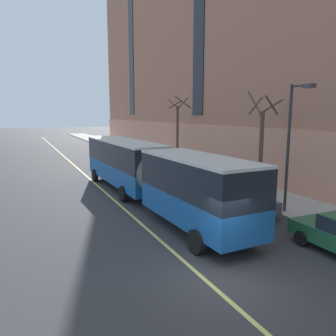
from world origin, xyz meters
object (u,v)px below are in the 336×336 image
(parked_car_champagne_5, at_px, (139,159))
(street_lamp, at_px, (292,135))
(street_tree_far_uptown, at_px, (261,143))
(parked_car_darkgray_0, at_px, (166,169))
(parked_car_darkgray_3, at_px, (241,198))
(city_bus, at_px, (146,170))
(street_tree_far_downtown, at_px, (178,131))

(parked_car_champagne_5, xyz_separation_m, street_lamp, (1.71, -19.16, 3.54))
(street_tree_far_uptown, relative_size, street_lamp, 1.00)
(parked_car_darkgray_0, relative_size, parked_car_darkgray_3, 0.98)
(city_bus, distance_m, parked_car_champagne_5, 14.32)
(city_bus, relative_size, street_tree_far_uptown, 2.82)
(parked_car_darkgray_3, distance_m, parked_car_champagne_5, 17.57)
(parked_car_darkgray_3, xyz_separation_m, street_tree_far_uptown, (3.49, 2.58, 2.77))
(street_lamp, bearing_deg, parked_car_darkgray_0, 97.86)
(parked_car_champagne_5, bearing_deg, street_tree_far_downtown, -37.53)
(parked_car_darkgray_0, relative_size, parked_car_champagne_5, 1.00)
(city_bus, bearing_deg, parked_car_darkgray_0, 57.06)
(parked_car_darkgray_3, distance_m, street_lamp, 4.34)
(street_tree_far_uptown, bearing_deg, parked_car_darkgray_0, 111.62)
(city_bus, height_order, street_tree_far_downtown, street_tree_far_downtown)
(parked_car_champagne_5, bearing_deg, parked_car_darkgray_3, -90.77)
(city_bus, relative_size, parked_car_darkgray_0, 4.17)
(street_tree_far_uptown, xyz_separation_m, street_lamp, (-1.55, -4.17, 0.77))
(parked_car_darkgray_3, height_order, street_tree_far_downtown, street_tree_far_downtown)
(street_tree_far_uptown, relative_size, street_tree_far_downtown, 0.97)
(parked_car_champagne_5, relative_size, street_tree_far_downtown, 0.66)
(parked_car_darkgray_0, xyz_separation_m, street_lamp, (1.71, -12.38, 3.54))
(street_tree_far_uptown, xyz_separation_m, street_tree_far_downtown, (0.01, 12.49, 0.23))
(parked_car_darkgray_0, height_order, street_tree_far_downtown, street_tree_far_downtown)
(city_bus, height_order, parked_car_champagne_5, city_bus)
(parked_car_darkgray_0, xyz_separation_m, street_tree_far_downtown, (3.26, 4.27, 3.00))
(parked_car_darkgray_3, relative_size, street_tree_far_uptown, 0.69)
(city_bus, height_order, parked_car_darkgray_3, city_bus)
(parked_car_darkgray_0, height_order, parked_car_champagne_5, same)
(parked_car_champagne_5, distance_m, street_lamp, 19.56)
(parked_car_champagne_5, bearing_deg, street_tree_far_uptown, -77.76)
(parked_car_darkgray_0, bearing_deg, street_tree_far_uptown, -68.38)
(parked_car_darkgray_3, distance_m, street_tree_far_downtown, 15.76)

